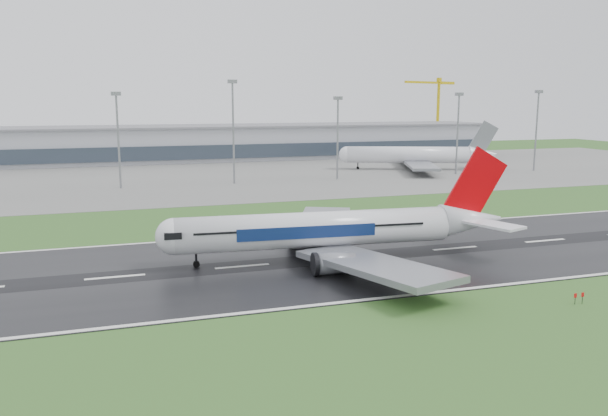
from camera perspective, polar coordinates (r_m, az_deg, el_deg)
name	(u,v)px	position (r m, az deg, el deg)	size (l,w,h in m)	color
ground	(455,249)	(114.78, 14.10, -3.76)	(520.00, 520.00, 0.00)	#2B551F
runway	(455,248)	(114.77, 14.10, -3.74)	(400.00, 45.00, 0.10)	black
apron	(276,173)	(228.83, -2.62, 3.36)	(400.00, 130.00, 0.08)	slate
terminal	(243,143)	(286.23, -5.82, 6.18)	(240.00, 36.00, 15.00)	#989AA3
main_airliner	(339,207)	(102.36, 3.37, 0.08)	(61.12, 58.21, 18.04)	silver
parked_airliner	(415,146)	(242.60, 10.44, 5.79)	(63.05, 58.70, 18.48)	white
tower_crane	(438,114)	(340.81, 12.55, 8.68)	(39.65, 2.16, 39.54)	gold
floodmast_1	(118,143)	(194.70, -17.15, 5.93)	(0.64, 0.64, 28.44)	gray
floodmast_2	(233,134)	(198.33, -6.70, 6.95)	(0.64, 0.64, 32.39)	gray
floodmast_3	(338,140)	(208.58, 3.20, 6.44)	(0.64, 0.64, 27.20)	gray
floodmast_4	(457,135)	(229.69, 14.32, 6.67)	(0.64, 0.64, 28.67)	gray
floodmast_5	(536,133)	(249.77, 21.12, 6.68)	(0.64, 0.64, 29.73)	gray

